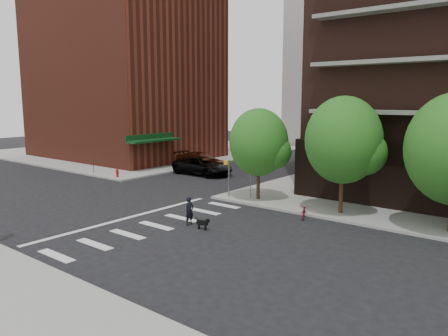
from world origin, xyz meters
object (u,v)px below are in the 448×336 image
at_px(parked_car_black, 203,166).
at_px(parked_car_maroon, 201,161).
at_px(dog_walker, 190,211).
at_px(parked_car_silver, 255,156).
at_px(scooter, 304,211).
at_px(fire_hydrant, 117,172).

relative_size(parked_car_black, parked_car_maroon, 1.03).
bearing_deg(dog_walker, parked_car_silver, 30.35).
bearing_deg(dog_walker, scooter, -35.41).
bearing_deg(dog_walker, parked_car_maroon, 43.64).
bearing_deg(parked_car_black, scooter, -116.32).
bearing_deg(fire_hydrant, scooter, -3.89).
bearing_deg(parked_car_silver, scooter, -143.27).
bearing_deg(scooter, fire_hydrant, 151.20).
height_order(parked_car_maroon, scooter, parked_car_maroon).
height_order(parked_car_black, dog_walker, parked_car_black).
height_order(fire_hydrant, parked_car_black, parked_car_black).
bearing_deg(parked_car_maroon, dog_walker, -142.01).
bearing_deg(dog_walker, parked_car_black, 42.85).
xyz_separation_m(parked_car_black, parked_car_maroon, (-2.27, 2.38, 0.01)).
relative_size(parked_car_black, parked_car_silver, 1.33).
relative_size(fire_hydrant, parked_car_silver, 0.16).
distance_m(parked_car_silver, dog_walker, 24.92).
xyz_separation_m(parked_car_silver, scooter, (15.38, -17.08, -0.32)).
xyz_separation_m(scooter, dog_walker, (-4.28, -5.23, 0.38)).
relative_size(parked_car_maroon, scooter, 3.65).
relative_size(scooter, dog_walker, 1.00).
relative_size(parked_car_silver, scooter, 2.83).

